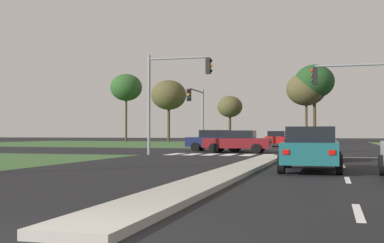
{
  "coord_description": "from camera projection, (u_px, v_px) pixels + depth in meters",
  "views": [
    {
      "loc": [
        3.1,
        -5.38,
        1.31
      ],
      "look_at": [
        -7.92,
        34.31,
        2.26
      ],
      "focal_mm": 47.39,
      "sensor_mm": 36.0,
      "label": 1
    }
  ],
  "objects": [
    {
      "name": "stop_bar_near",
      "position": [
        346.0,
        157.0,
        27.12
      ],
      "size": [
        6.4,
        0.5,
        0.01
      ],
      "primitive_type": "cube",
      "color": "silver",
      "rests_on": "ground"
    },
    {
      "name": "crosswalk_bar_seventh",
      "position": [
        287.0,
        155.0,
        29.74
      ],
      "size": [
        0.7,
        2.8,
        0.01
      ],
      "primitive_type": "cube",
      "color": "silver",
      "rests_on": "ground"
    },
    {
      "name": "median_island_near",
      "position": [
        235.0,
        171.0,
        16.58
      ],
      "size": [
        1.2,
        22.0,
        0.14
      ],
      "primitive_type": "cube",
      "color": "#ADA89E",
      "rests_on": "ground"
    },
    {
      "name": "lane_dash_near",
      "position": [
        358.0,
        212.0,
        8.33
      ],
      "size": [
        0.14,
        2.0,
        0.01
      ],
      "primitive_type": "cube",
      "color": "silver",
      "rests_on": "ground"
    },
    {
      "name": "crosswalk_bar_fourth",
      "position": [
        229.0,
        155.0,
        30.66
      ],
      "size": [
        0.7,
        2.8,
        0.01
      ],
      "primitive_type": "cube",
      "color": "silver",
      "rests_on": "ground"
    },
    {
      "name": "crosswalk_bar_third",
      "position": [
        211.0,
        154.0,
        30.97
      ],
      "size": [
        0.7,
        2.8,
        0.01
      ],
      "primitive_type": "cube",
      "color": "silver",
      "rests_on": "ground"
    },
    {
      "name": "ground_plane",
      "position": [
        286.0,
        152.0,
        34.88
      ],
      "size": [
        200.0,
        200.0,
        0.0
      ],
      "primitive_type": "plane",
      "color": "black"
    },
    {
      "name": "lane_dash_fifth",
      "position": [
        339.0,
        154.0,
        31.45
      ],
      "size": [
        0.14,
        2.0,
        0.01
      ],
      "primitive_type": "cube",
      "color": "silver",
      "rests_on": "ground"
    },
    {
      "name": "crosswalk_bar_sixth",
      "position": [
        267.0,
        155.0,
        30.05
      ],
      "size": [
        0.7,
        2.8,
        0.01
      ],
      "primitive_type": "cube",
      "color": "silver",
      "rests_on": "ground"
    },
    {
      "name": "car_maroon_fifth",
      "position": [
        238.0,
        141.0,
        33.72
      ],
      "size": [
        4.42,
        2.06,
        1.49
      ],
      "rotation": [
        0.0,
        0.0,
        1.57
      ],
      "color": "maroon",
      "rests_on": "ground"
    },
    {
      "name": "car_grey_sixth",
      "position": [
        316.0,
        144.0,
        24.43
      ],
      "size": [
        2.08,
        4.29,
        1.52
      ],
      "color": "slate",
      "rests_on": "ground"
    },
    {
      "name": "median_island_far",
      "position": [
        305.0,
        144.0,
        58.96
      ],
      "size": [
        1.2,
        36.0,
        0.14
      ],
      "primitive_type": "cube",
      "color": "gray",
      "rests_on": "ground"
    },
    {
      "name": "crosswalk_bar_second",
      "position": [
        193.0,
        154.0,
        31.28
      ],
      "size": [
        0.7,
        2.8,
        0.01
      ],
      "primitive_type": "cube",
      "color": "silver",
      "rests_on": "ground"
    },
    {
      "name": "car_navy_near",
      "position": [
        216.0,
        140.0,
        37.06
      ],
      "size": [
        4.35,
        2.04,
        1.54
      ],
      "rotation": [
        0.0,
        0.0,
        -1.57
      ],
      "color": "#161E47",
      "rests_on": "ground"
    },
    {
      "name": "treeline_near",
      "position": [
        126.0,
        88.0,
        77.14
      ],
      "size": [
        4.83,
        4.83,
        10.34
      ],
      "color": "#423323",
      "rests_on": "ground"
    },
    {
      "name": "lane_dash_third",
      "position": [
        343.0,
        166.0,
        19.89
      ],
      "size": [
        0.14,
        2.0,
        0.01
      ],
      "primitive_type": "cube",
      "color": "silver",
      "rests_on": "ground"
    },
    {
      "name": "pedestrian_at_median",
      "position": [
        297.0,
        135.0,
        43.85
      ],
      "size": [
        0.34,
        0.34,
        1.71
      ],
      "rotation": [
        0.0,
        0.0,
        0.86
      ],
      "color": "#335184",
      "rests_on": "median_island_far"
    },
    {
      "name": "lane_dash_fourth",
      "position": [
        341.0,
        159.0,
        25.67
      ],
      "size": [
        0.14,
        2.0,
        0.01
      ],
      "primitive_type": "cube",
      "color": "silver",
      "rests_on": "ground"
    },
    {
      "name": "crosswalk_bar_fifth",
      "position": [
        248.0,
        155.0,
        30.35
      ],
      "size": [
        0.7,
        2.8,
        0.01
      ],
      "primitive_type": "cube",
      "color": "silver",
      "rests_on": "ground"
    },
    {
      "name": "car_teal_third",
      "position": [
        311.0,
        148.0,
        17.43
      ],
      "size": [
        2.01,
        4.45,
        1.53
      ],
      "color": "#19565B",
      "rests_on": "ground"
    },
    {
      "name": "treeline_fourth",
      "position": [
        306.0,
        89.0,
        69.05
      ],
      "size": [
        5.36,
        5.36,
        9.61
      ],
      "color": "#423323",
      "rests_on": "ground"
    },
    {
      "name": "treeline_second",
      "position": [
        169.0,
        95.0,
        76.42
      ],
      "size": [
        5.28,
        5.28,
        9.32
      ],
      "color": "#423323",
      "rests_on": "ground"
    },
    {
      "name": "lane_dash_second",
      "position": [
        348.0,
        180.0,
        14.11
      ],
      "size": [
        0.14,
        2.0,
        0.01
      ],
      "primitive_type": "cube",
      "color": "silver",
      "rests_on": "ground"
    },
    {
      "name": "treeline_third",
      "position": [
        230.0,
        107.0,
        73.14
      ],
      "size": [
        3.64,
        3.64,
        6.69
      ],
      "color": "#423323",
      "rests_on": "ground"
    },
    {
      "name": "traffic_signal_far_left",
      "position": [
        197.0,
        107.0,
        41.63
      ],
      "size": [
        0.32,
        4.7,
        5.04
      ],
      "color": "gray",
      "rests_on": "ground"
    },
    {
      "name": "crosswalk_bar_near",
      "position": [
        175.0,
        154.0,
        31.58
      ],
      "size": [
        0.7,
        2.8,
        0.01
      ],
      "primitive_type": "cube",
      "color": "silver",
      "rests_on": "ground"
    },
    {
      "name": "treeline_fifth",
      "position": [
        314.0,
        82.0,
        68.53
      ],
      "size": [
        5.38,
        5.38,
        10.59
      ],
      "color": "#423323",
      "rests_on": "ground"
    },
    {
      "name": "car_red_second",
      "position": [
        277.0,
        139.0,
        49.42
      ],
      "size": [
        2.05,
        4.15,
        1.52
      ],
      "rotation": [
        0.0,
        0.0,
        3.14
      ],
      "color": "#A31919",
      "rests_on": "ground"
    },
    {
      "name": "traffic_signal_near_right",
      "position": [
        377.0,
        89.0,
        27.16
      ],
      "size": [
        5.75,
        0.32,
        5.26
      ],
      "color": "gray",
      "rests_on": "ground"
    },
    {
      "name": "traffic_signal_near_left",
      "position": [
        171.0,
        87.0,
        30.28
      ],
      "size": [
        4.04,
        0.32,
        6.04
      ],
      "color": "gray",
      "rests_on": "ground"
    },
    {
      "name": "grass_verge_far_left",
      "position": [
        103.0,
        143.0,
        65.3
      ],
      "size": [
        35.0,
        35.0,
        0.01
      ],
      "primitive_type": "cube",
      "color": "#385B2D",
      "rests_on": "ground"
    }
  ]
}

